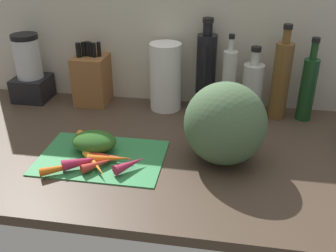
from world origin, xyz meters
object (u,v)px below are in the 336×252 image
bottle_1 (228,82)px  bottle_4 (308,87)px  carrot_1 (99,164)px  bottle_0 (206,71)px  carrot_8 (130,164)px  blender_appliance (30,72)px  carrot_0 (95,142)px  winter_squash (225,124)px  carrot_3 (91,138)px  carrot_2 (112,157)px  bottle_3 (281,80)px  knife_block (92,79)px  carrot_6 (86,161)px  carrot_4 (69,166)px  paper_towel_roll (166,77)px  carrot_5 (95,163)px  bottle_2 (252,88)px  cutting_board (102,157)px  carrot_7 (110,159)px

bottle_1 → bottle_4: 28.02cm
carrot_1 → bottle_0: (26.59, 49.09, 13.03)cm
carrot_8 → blender_appliance: 69.67cm
carrot_0 → winter_squash: bearing=-1.4°
bottle_0 → carrot_3: bearing=-134.5°
carrot_3 → bottle_0: size_ratio=0.29×
carrot_8 → bottle_0: 52.71cm
carrot_2 → bottle_3: bearing=38.3°
carrot_8 → knife_block: bearing=120.3°
carrot_0 → carrot_2: bearing=-44.6°
carrot_6 → bottle_1: size_ratio=0.45×
carrot_2 → winter_squash: bearing=11.6°
carrot_8 → bottle_3: 63.82cm
carrot_4 → paper_towel_roll: size_ratio=0.65×
bottle_1 → bottle_4: bearing=0.5°
carrot_1 → carrot_8: carrot_8 is taller
blender_appliance → paper_towel_roll: size_ratio=1.05×
carrot_4 → carrot_3: bearing=88.5°
carrot_2 → knife_block: 47.93cm
carrot_5 → bottle_1: size_ratio=0.47×
carrot_0 → bottle_4: bearing=25.4°
bottle_0 → bottle_2: bearing=-10.9°
carrot_1 → bottle_3: (53.62, 45.04, 12.56)cm
carrot_0 → winter_squash: size_ratio=0.47×
carrot_5 → knife_block: bearing=109.4°
blender_appliance → knife_block: bearing=2.5°
carrot_6 → bottle_2: 66.57cm
carrot_0 → bottle_2: size_ratio=0.44×
carrot_4 → bottle_4: 86.35cm
cutting_board → bottle_1: size_ratio=1.25×
carrot_5 → bottle_0: size_ratio=0.41×
bottle_3 → carrot_0: bearing=-151.1°
carrot_6 → winter_squash: size_ratio=0.56×
carrot_8 → bottle_0: size_ratio=0.30×
cutting_board → blender_appliance: (-41.86, 39.68, 11.14)cm
carrot_8 → bottle_1: bottle_1 is taller
blender_appliance → bottle_3: 96.94cm
carrot_1 → bottle_4: (63.28, 45.07, 10.21)cm
cutting_board → bottle_3: 68.69cm
winter_squash → bottle_4: size_ratio=0.82×
carrot_8 → carrot_1: bearing=-173.2°
carrot_7 → bottle_0: bottle_0 is taller
carrot_0 → carrot_8: size_ratio=1.10×
carrot_4 → carrot_6: 4.95cm
carrot_5 → bottle_1: 58.70cm
carrot_0 → winter_squash: 42.07cm
carrot_8 → blender_appliance: size_ratio=0.39×
winter_squash → bottle_2: 35.51cm
carrot_5 → carrot_6: carrot_6 is taller
bottle_3 → bottle_0: bearing=171.5°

